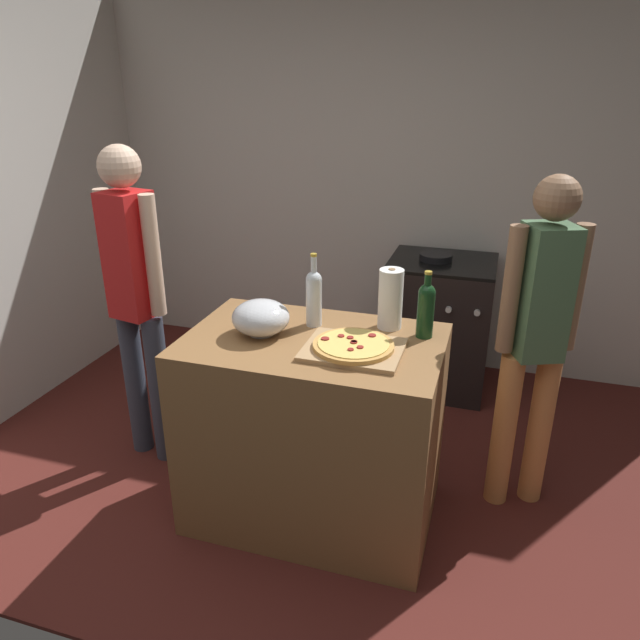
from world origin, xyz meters
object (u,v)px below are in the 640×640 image
(wine_bottle_dark, at_px, (426,308))
(person_in_stripes, at_px, (135,291))
(stove, at_px, (438,324))
(paper_towel_roll, at_px, (390,299))
(pizza, at_px, (353,345))
(mixing_bowl, at_px, (261,318))
(person_in_red, at_px, (537,332))
(wine_bottle_amber, at_px, (314,295))

(wine_bottle_dark, height_order, person_in_stripes, person_in_stripes)
(wine_bottle_dark, bearing_deg, stove, 92.67)
(person_in_stripes, bearing_deg, paper_towel_roll, 1.56)
(person_in_stripes, bearing_deg, pizza, -12.33)
(mixing_bowl, relative_size, person_in_red, 0.16)
(mixing_bowl, relative_size, stove, 0.28)
(wine_bottle_dark, xyz_separation_m, person_in_red, (0.47, 0.21, -0.14))
(wine_bottle_dark, relative_size, person_in_stripes, 0.18)
(person_in_stripes, height_order, person_in_red, person_in_stripes)
(paper_towel_roll, bearing_deg, stove, 85.23)
(wine_bottle_amber, bearing_deg, person_in_stripes, 177.64)
(mixing_bowl, distance_m, stove, 1.70)
(wine_bottle_amber, distance_m, person_in_red, 1.00)
(wine_bottle_amber, relative_size, person_in_stripes, 0.20)
(pizza, relative_size, mixing_bowl, 1.33)
(mixing_bowl, relative_size, paper_towel_roll, 0.91)
(person_in_red, bearing_deg, pizza, -147.97)
(mixing_bowl, bearing_deg, person_in_stripes, 164.81)
(pizza, xyz_separation_m, person_in_red, (0.73, 0.45, -0.04))
(paper_towel_roll, relative_size, wine_bottle_dark, 0.93)
(paper_towel_roll, xyz_separation_m, wine_bottle_dark, (0.16, -0.05, -0.00))
(pizza, height_order, stove, pizza)
(pizza, xyz_separation_m, wine_bottle_amber, (-0.24, 0.22, 0.11))
(stove, bearing_deg, pizza, -97.21)
(stove, bearing_deg, mixing_bowl, -112.78)
(person_in_stripes, bearing_deg, mixing_bowl, -15.19)
(mixing_bowl, height_order, paper_towel_roll, paper_towel_roll)
(person_in_red, bearing_deg, wine_bottle_dark, -155.87)
(pizza, bearing_deg, stove, 82.79)
(stove, xyz_separation_m, person_in_red, (0.53, -1.08, 0.47))
(paper_towel_roll, distance_m, person_in_stripes, 1.29)
(person_in_red, bearing_deg, person_in_stripes, -174.29)
(wine_bottle_amber, bearing_deg, wine_bottle_dark, 2.37)
(mixing_bowl, relative_size, wine_bottle_dark, 0.85)
(wine_bottle_amber, xyz_separation_m, person_in_red, (0.97, 0.23, -0.15))
(paper_towel_roll, height_order, person_in_stripes, person_in_stripes)
(wine_bottle_dark, bearing_deg, pizza, -136.32)
(paper_towel_roll, distance_m, wine_bottle_dark, 0.17)
(pizza, xyz_separation_m, mixing_bowl, (-0.43, 0.05, 0.05))
(person_in_stripes, bearing_deg, stove, 42.44)
(pizza, height_order, paper_towel_roll, paper_towel_roll)
(mixing_bowl, bearing_deg, paper_towel_roll, 25.17)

